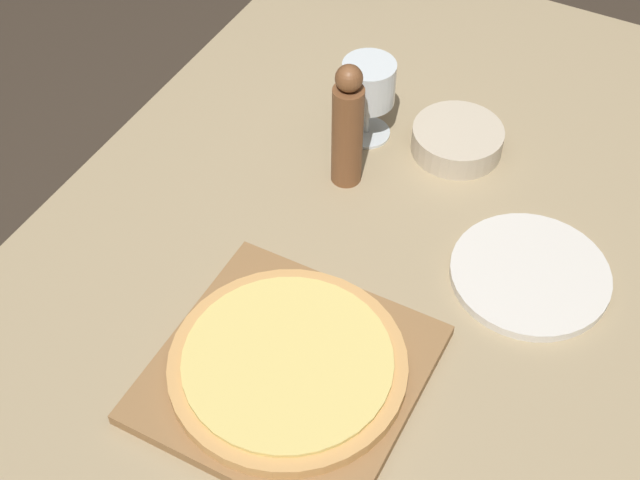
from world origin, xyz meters
The scene contains 8 objects.
ground_plane centered at (0.00, 0.00, 0.00)m, with size 12.00×12.00×0.00m, color #382D23.
dining_table centered at (0.00, 0.00, 0.65)m, with size 0.93×1.44×0.74m.
cutting_board centered at (0.02, -0.28, 0.75)m, with size 0.33×0.33×0.02m.
pizza centered at (0.02, -0.28, 0.77)m, with size 0.31×0.31×0.02m.
pepper_mill centered at (-0.08, 0.09, 0.84)m, with size 0.05×0.05×0.22m.
wine_glass centered at (-0.10, 0.20, 0.84)m, with size 0.09×0.09×0.14m.
small_bowl centered at (0.05, 0.23, 0.76)m, with size 0.15×0.15×0.04m.
dinner_plate centered at (0.24, 0.03, 0.75)m, with size 0.23×0.23×0.01m.
Camera 1 is at (0.35, -0.82, 1.72)m, focal length 50.00 mm.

